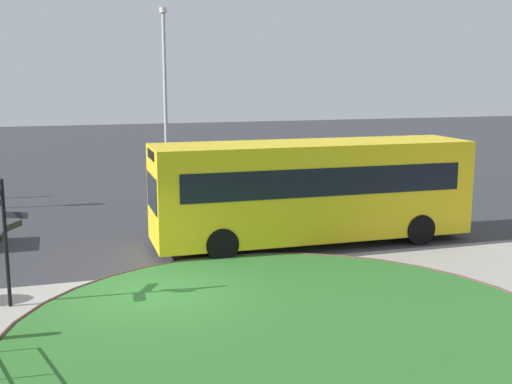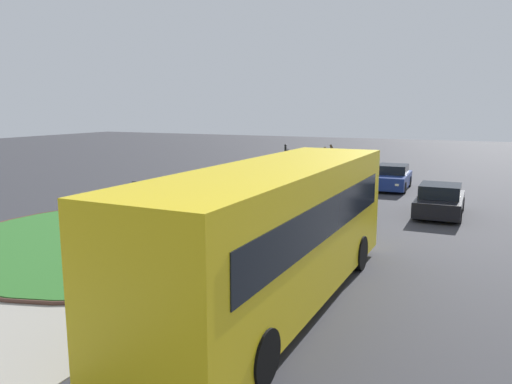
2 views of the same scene
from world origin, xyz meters
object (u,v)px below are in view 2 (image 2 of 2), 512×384
at_px(bus_yellow, 277,231).
at_px(street_tree_bare, 324,169).
at_px(car_far_lane, 440,201).
at_px(signpost_directional, 285,174).
at_px(bollard_foreground, 242,201).
at_px(planter_near_signpost, 310,198).
at_px(car_near_lane, 392,178).

bearing_deg(bus_yellow, street_tree_bare, 13.61).
relative_size(bus_yellow, street_tree_bare, 3.72).
distance_m(bus_yellow, car_far_lane, 12.53).
distance_m(signpost_directional, bollard_foreground, 2.59).
bearing_deg(bollard_foreground, planter_near_signpost, 119.13).
height_order(bus_yellow, car_far_lane, bus_yellow).
xyz_separation_m(signpost_directional, bus_yellow, (9.19, 3.43, -0.05)).
height_order(bollard_foreground, car_near_lane, car_near_lane).
bearing_deg(bollard_foreground, car_near_lane, 150.36).
relative_size(car_far_lane, street_tree_bare, 1.52).
relative_size(car_near_lane, planter_near_signpost, 3.43).
relative_size(bollard_foreground, bus_yellow, 0.08).
xyz_separation_m(bollard_foreground, street_tree_bare, (-5.14, 2.30, 1.01)).
distance_m(bus_yellow, car_near_lane, 18.50).
relative_size(signpost_directional, street_tree_bare, 1.11).
bearing_deg(street_tree_bare, car_near_lane, 143.99).
xyz_separation_m(car_far_lane, planter_near_signpost, (1.28, -5.54, -0.08)).
bearing_deg(planter_near_signpost, car_near_lane, 162.29).
distance_m(car_near_lane, car_far_lane, 7.01).
bearing_deg(car_far_lane, planter_near_signpost, 102.59).
bearing_deg(car_far_lane, signpost_directional, 115.56).
xyz_separation_m(signpost_directional, car_near_lane, (-9.27, 3.00, -1.19)).
xyz_separation_m(car_far_lane, street_tree_bare, (-2.32, -6.00, 0.81)).
height_order(bollard_foreground, car_far_lane, car_far_lane).
bearing_deg(planter_near_signpost, bollard_foreground, -60.87).
distance_m(car_far_lane, street_tree_bare, 6.48).
bearing_deg(signpost_directional, bus_yellow, 20.49).
xyz_separation_m(bollard_foreground, bus_yellow, (9.36, 5.61, 1.35)).
distance_m(bollard_foreground, planter_near_signpost, 3.16).
relative_size(car_near_lane, street_tree_bare, 1.51).
height_order(bus_yellow, car_near_lane, bus_yellow).
height_order(signpost_directional, car_near_lane, signpost_directional).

